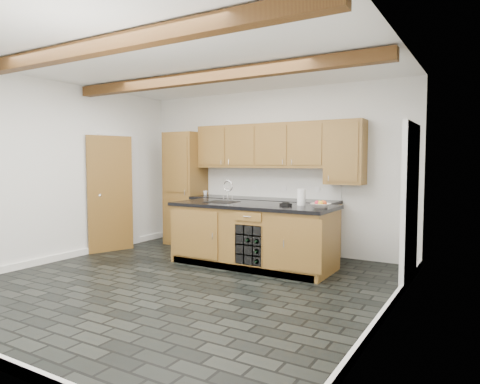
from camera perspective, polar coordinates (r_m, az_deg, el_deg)
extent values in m
plane|color=black|center=(5.63, -7.65, -12.00)|extent=(5.00, 5.00, 0.00)
plane|color=white|center=(7.53, 4.15, 2.87)|extent=(5.00, 0.00, 5.00)
plane|color=white|center=(7.24, -23.50, 2.50)|extent=(0.00, 5.00, 5.00)
plane|color=white|center=(4.32, 19.14, 1.83)|extent=(0.00, 5.00, 5.00)
plane|color=white|center=(5.55, -7.93, 17.00)|extent=(5.00, 5.00, 0.00)
cube|color=#543815|center=(4.68, -17.61, 18.09)|extent=(4.90, 0.15, 0.15)
cube|color=#543815|center=(6.00, -4.22, 15.06)|extent=(4.90, 0.15, 0.15)
cube|color=white|center=(7.37, -23.11, -8.04)|extent=(0.04, 5.00, 0.10)
cube|color=white|center=(4.58, 18.49, -15.30)|extent=(0.04, 5.00, 0.10)
cube|color=white|center=(8.06, -15.79, 0.10)|extent=(0.06, 0.94, 2.04)
cube|color=olive|center=(7.71, -16.90, -0.24)|extent=(0.31, 0.77, 2.00)
cube|color=white|center=(5.83, 21.73, -1.47)|extent=(0.06, 0.98, 2.04)
cube|color=black|center=(5.83, 21.97, -1.68)|extent=(0.02, 0.86, 1.96)
cube|color=olive|center=(8.17, -7.23, 0.48)|extent=(0.65, 0.60, 2.10)
cube|color=olive|center=(7.36, 2.88, -4.66)|extent=(2.60, 0.60, 0.88)
cube|color=black|center=(7.30, 2.90, -1.05)|extent=(2.64, 0.62, 0.05)
cube|color=white|center=(7.54, 3.93, 1.28)|extent=(2.60, 0.02, 0.52)
cube|color=olive|center=(7.44, 2.69, 6.14)|extent=(2.40, 0.35, 0.75)
cube|color=olive|center=(6.86, 13.87, 5.16)|extent=(0.60, 0.35, 1.00)
cube|color=olive|center=(6.42, 1.70, -5.93)|extent=(2.40, 0.90, 0.88)
cube|color=black|center=(6.36, 1.70, -1.80)|extent=(2.46, 0.96, 0.05)
cube|color=olive|center=(6.42, -5.98, -5.59)|extent=(0.80, 0.02, 0.70)
cube|color=olive|center=(5.60, 7.97, -7.03)|extent=(0.60, 0.02, 0.70)
cube|color=black|center=(6.08, 1.76, -6.88)|extent=(0.42, 0.30, 0.56)
cylinder|color=black|center=(5.96, 2.76, -6.41)|extent=(0.07, 0.26, 0.07)
cylinder|color=black|center=(6.02, 2.75, -9.03)|extent=(0.07, 0.26, 0.07)
cylinder|color=black|center=(6.03, 1.58, -6.29)|extent=(0.07, 0.26, 0.07)
cylinder|color=black|center=(5.99, 2.76, -7.73)|extent=(0.07, 0.26, 0.07)
cube|color=black|center=(6.64, -2.45, -1.38)|extent=(0.45, 0.40, 0.02)
cylinder|color=silver|center=(6.78, -1.62, -0.37)|extent=(0.02, 0.02, 0.20)
torus|color=silver|center=(6.77, -1.62, 0.81)|extent=(0.18, 0.02, 0.18)
cylinder|color=silver|center=(6.83, -2.19, -0.85)|extent=(0.02, 0.02, 0.08)
cylinder|color=silver|center=(6.74, -1.05, -0.91)|extent=(0.02, 0.02, 0.08)
cube|color=black|center=(6.08, 6.11, -1.68)|extent=(0.18, 0.13, 0.04)
cylinder|color=black|center=(6.08, 6.11, -1.45)|extent=(0.11, 0.11, 0.01)
imported|color=beige|center=(5.85, 10.71, -1.80)|extent=(0.29, 0.29, 0.07)
sphere|color=#B63F18|center=(5.83, 11.18, -1.48)|extent=(0.07, 0.07, 0.07)
sphere|color=orange|center=(5.89, 11.02, -1.43)|extent=(0.07, 0.07, 0.07)
sphere|color=#5C8D26|center=(5.89, 10.45, -1.42)|extent=(0.07, 0.07, 0.07)
sphere|color=red|center=(5.84, 10.24, -1.46)|extent=(0.07, 0.07, 0.07)
sphere|color=yellow|center=(5.80, 10.69, -1.50)|extent=(0.07, 0.07, 0.07)
cylinder|color=white|center=(6.17, 8.19, -0.69)|extent=(0.12, 0.12, 0.23)
imported|color=white|center=(8.08, -4.66, -0.11)|extent=(0.11, 0.11, 0.08)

